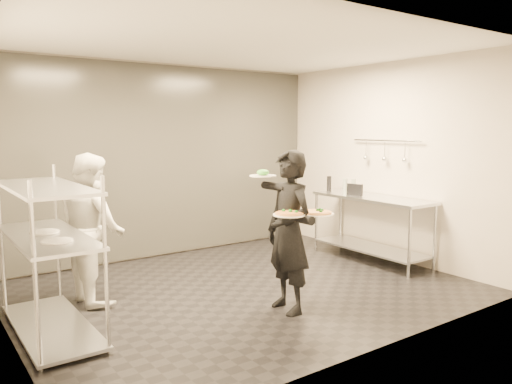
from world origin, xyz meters
TOP-DOWN VIEW (x-y plane):
  - room_shell at (0.00, 1.18)m, footprint 5.00×4.00m
  - pass_rack at (-2.15, -0.00)m, footprint 0.60×1.60m
  - prep_counter at (2.18, 0.00)m, footprint 0.60×1.80m
  - utensil_rail at (2.43, -0.00)m, footprint 0.07×1.20m
  - waiter at (-0.02, -0.85)m, footprint 0.43×0.63m
  - chef at (-1.55, 0.62)m, footprint 0.65×0.82m
  - pizza_plate_near at (-0.17, -1.04)m, footprint 0.31×0.31m
  - pizza_plate_far at (0.17, -1.06)m, footprint 0.34×0.34m
  - salad_plate at (-0.14, -0.56)m, footprint 0.28×0.28m
  - pos_monitor at (2.06, 0.21)m, footprint 0.10×0.23m
  - bottle_green at (1.99, 0.34)m, footprint 0.07×0.07m
  - bottle_clear at (2.23, 0.40)m, footprint 0.06×0.06m
  - bottle_dark at (2.11, 0.80)m, footprint 0.07×0.07m

SIDE VIEW (x-z plane):
  - prep_counter at x=2.18m, z-range 0.17..1.09m
  - pass_rack at x=-2.15m, z-range 0.02..1.52m
  - chef at x=-1.55m, z-range 0.00..1.62m
  - waiter at x=-0.02m, z-range 0.00..1.66m
  - pos_monitor at x=2.06m, z-range 0.92..1.09m
  - bottle_clear at x=2.23m, z-range 0.92..1.13m
  - bottle_dark at x=2.11m, z-range 0.92..1.15m
  - pizza_plate_far at x=0.17m, z-range 1.01..1.06m
  - bottle_green at x=1.99m, z-range 0.92..1.16m
  - pizza_plate_near at x=-0.17m, z-range 1.03..1.08m
  - room_shell at x=0.00m, z-range 0.00..2.80m
  - salad_plate at x=-0.14m, z-range 1.37..1.44m
  - utensil_rail at x=2.43m, z-range 1.39..1.70m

